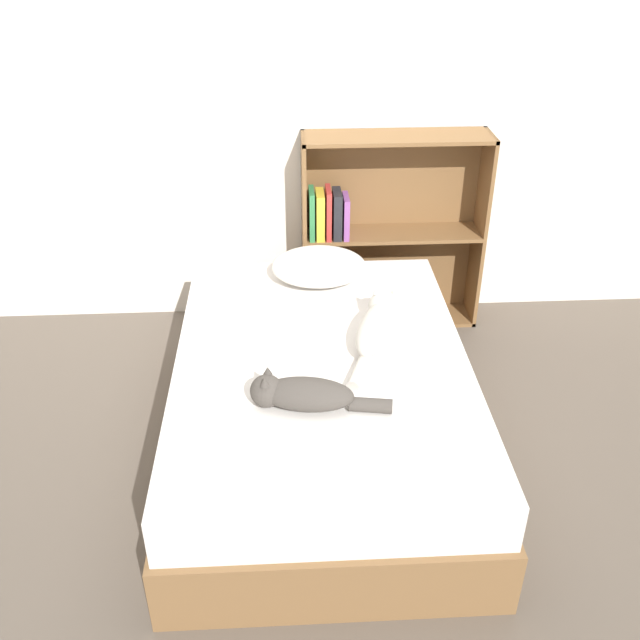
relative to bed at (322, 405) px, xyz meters
The scene contains 7 objects.
ground_plane 0.24m from the bed, ahead, with size 8.00×8.00×0.00m, color brown.
wall_back 1.62m from the bed, 90.00° to the left, with size 8.00×0.06×2.50m.
bed is the anchor object (origin of this frame).
pillow 0.76m from the bed, 87.91° to the left, with size 0.46×0.37×0.15m.
cat_light 0.43m from the bed, 31.17° to the left, with size 0.29×0.61×0.17m.
cat_dark 0.46m from the bed, 106.77° to the right, with size 0.53×0.21×0.15m.
bookshelf 1.25m from the bed, 70.43° to the left, with size 0.98×0.26×1.08m.
Camera 1 is at (-0.14, -2.44, 2.17)m, focal length 40.00 mm.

